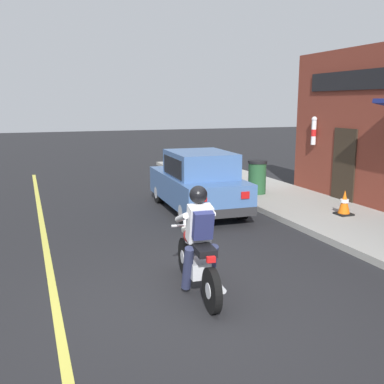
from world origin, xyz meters
TOP-DOWN VIEW (x-y plane):
  - ground_plane at (0.00, 0.00)m, footprint 80.00×80.00m
  - sidewalk_curb at (4.80, 3.00)m, footprint 2.60×22.00m
  - lane_stripe at (-1.80, 3.00)m, footprint 0.12×19.80m
  - motorcycle_with_rider at (0.23, 0.33)m, footprint 0.60×2.02m
  - car_hatchback at (2.07, 5.10)m, footprint 1.78×3.84m
  - traffic_cone at (5.01, 2.98)m, footprint 0.36×0.36m
  - trash_bin at (4.30, 6.01)m, footprint 0.56×0.56m

SIDE VIEW (x-z plane):
  - ground_plane at x=0.00m, z-range 0.00..0.00m
  - lane_stripe at x=-1.80m, z-range 0.00..0.01m
  - sidewalk_curb at x=4.80m, z-range 0.00..0.14m
  - traffic_cone at x=5.01m, z-range 0.13..0.73m
  - trash_bin at x=4.30m, z-range 0.15..1.13m
  - motorcycle_with_rider at x=0.23m, z-range -0.13..1.49m
  - car_hatchback at x=2.07m, z-range -0.02..1.55m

